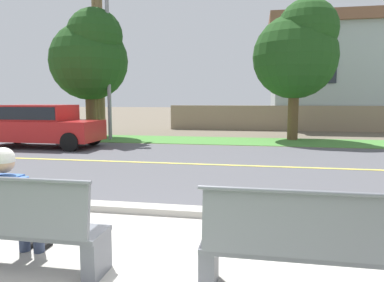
{
  "coord_description": "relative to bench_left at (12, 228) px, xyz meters",
  "views": [
    {
      "loc": [
        0.95,
        -2.68,
        1.72
      ],
      "look_at": [
        -0.15,
        3.38,
        1.0
      ],
      "focal_mm": 32.99,
      "sensor_mm": 36.0,
      "label": 1
    }
  ],
  "objects": [
    {
      "name": "garden_wall",
      "position": [
        3.92,
        17.35,
        0.24
      ],
      "size": [
        13.0,
        0.36,
        1.4
      ],
      "primitive_type": "cube",
      "color": "gray",
      "rests_on": "ground_plane"
    },
    {
      "name": "car_red_near",
      "position": [
        -5.33,
        8.59,
        0.4
      ],
      "size": [
        4.3,
        1.86,
        1.54
      ],
      "color": "red",
      "rests_on": "ground_plane"
    },
    {
      "name": "bench_right",
      "position": [
        2.83,
        0.0,
        0.0
      ],
      "size": [
        1.87,
        0.48,
        1.01
      ],
      "color": "slate",
      "rests_on": "ground_plane"
    },
    {
      "name": "ground_plane",
      "position": [
        1.41,
        7.69,
        -0.46
      ],
      "size": [
        140.0,
        140.0,
        0.0
      ],
      "primitive_type": "plane",
      "color": "#665B4C"
    },
    {
      "name": "curb_edge",
      "position": [
        1.41,
        2.04,
        -0.4
      ],
      "size": [
        44.0,
        0.3,
        0.11
      ],
      "primitive_type": "cube",
      "color": "#ADA89E",
      "rests_on": "ground_plane"
    },
    {
      "name": "street_asphalt",
      "position": [
        1.41,
        6.19,
        -0.45
      ],
      "size": [
        52.0,
        8.0,
        0.01
      ],
      "primitive_type": "cube",
      "color": "#515156",
      "rests_on": "ground_plane"
    },
    {
      "name": "bench_left",
      "position": [
        0.0,
        0.0,
        0.0
      ],
      "size": [
        1.87,
        0.48,
        1.01
      ],
      "color": "slate",
      "rests_on": "ground_plane"
    },
    {
      "name": "road_centre_line",
      "position": [
        1.41,
        6.19,
        -0.45
      ],
      "size": [
        48.0,
        0.14,
        0.01
      ],
      "primitive_type": "cube",
      "color": "#E0CC4C",
      "rests_on": "ground_plane"
    },
    {
      "name": "house_across_street",
      "position": [
        8.19,
        20.55,
        2.85
      ],
      "size": [
        10.38,
        6.91,
        6.52
      ],
      "color": "#A3ADB2",
      "rests_on": "ground_plane"
    },
    {
      "name": "shade_tree_far_left",
      "position": [
        -4.88,
        11.8,
        3.21
      ],
      "size": [
        3.42,
        3.42,
        5.64
      ],
      "color": "brown",
      "rests_on": "ground_plane"
    },
    {
      "name": "far_verge_grass",
      "position": [
        1.41,
        11.74,
        -0.45
      ],
      "size": [
        48.0,
        2.8,
        0.02
      ],
      "primitive_type": "cube",
      "color": "#478438",
      "rests_on": "ground_plane"
    },
    {
      "name": "sidewalk_pavement",
      "position": [
        1.41,
        0.09,
        -0.45
      ],
      "size": [
        44.0,
        3.6,
        0.01
      ],
      "primitive_type": "cube",
      "color": "#B7B2A8",
      "rests_on": "ground_plane"
    },
    {
      "name": "palm_tree_short",
      "position": [
        -4.93,
        12.9,
        5.71
      ],
      "size": [
        2.09,
        1.98,
        7.67
      ],
      "color": "brown",
      "rests_on": "ground_plane"
    },
    {
      "name": "seated_person_blue",
      "position": [
        -0.11,
        0.17,
        0.22
      ],
      "size": [
        0.52,
        0.68,
        1.25
      ],
      "color": "#333D56",
      "rests_on": "ground_plane"
    },
    {
      "name": "shade_tree_left",
      "position": [
        4.03,
        12.63,
        3.32
      ],
      "size": [
        3.53,
        3.53,
        5.82
      ],
      "color": "brown",
      "rests_on": "ground_plane"
    },
    {
      "name": "streetlamp",
      "position": [
        -3.85,
        11.54,
        3.49
      ],
      "size": [
        0.24,
        2.1,
        6.9
      ],
      "color": "gray",
      "rests_on": "ground_plane"
    }
  ]
}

